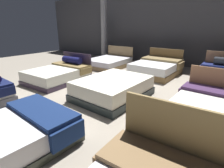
{
  "coord_description": "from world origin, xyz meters",
  "views": [
    {
      "loc": [
        2.67,
        -3.57,
        1.84
      ],
      "look_at": [
        0.03,
        -0.13,
        0.39
      ],
      "focal_mm": 28.13,
      "sensor_mm": 36.0,
      "label": 1
    }
  ],
  "objects_px": {
    "bed_4": "(113,88)",
    "bed_7": "(156,68)",
    "bed_1": "(4,139)",
    "bed_6": "(109,62)",
    "bed_5": "(215,113)",
    "bed_3": "(59,74)",
    "support_pillar": "(104,27)"
  },
  "relations": [
    {
      "from": "bed_4",
      "to": "bed_6",
      "type": "xyz_separation_m",
      "value": [
        -2.39,
        2.85,
        -0.05
      ]
    },
    {
      "from": "bed_4",
      "to": "bed_6",
      "type": "bearing_deg",
      "value": 130.98
    },
    {
      "from": "bed_1",
      "to": "bed_6",
      "type": "xyz_separation_m",
      "value": [
        -2.38,
        5.56,
        -0.02
      ]
    },
    {
      "from": "bed_1",
      "to": "bed_3",
      "type": "bearing_deg",
      "value": 132.94
    },
    {
      "from": "bed_1",
      "to": "bed_5",
      "type": "relative_size",
      "value": 1.04
    },
    {
      "from": "bed_1",
      "to": "support_pillar",
      "type": "height_order",
      "value": "support_pillar"
    },
    {
      "from": "bed_3",
      "to": "support_pillar",
      "type": "bearing_deg",
      "value": 106.91
    },
    {
      "from": "bed_1",
      "to": "bed_4",
      "type": "relative_size",
      "value": 1.06
    },
    {
      "from": "bed_3",
      "to": "bed_4",
      "type": "xyz_separation_m",
      "value": [
        2.39,
        -0.06,
        0.0
      ]
    },
    {
      "from": "bed_3",
      "to": "bed_6",
      "type": "relative_size",
      "value": 1.0
    },
    {
      "from": "bed_1",
      "to": "bed_6",
      "type": "height_order",
      "value": "bed_6"
    },
    {
      "from": "bed_3",
      "to": "bed_5",
      "type": "xyz_separation_m",
      "value": [
        4.78,
        0.06,
        -0.02
      ]
    },
    {
      "from": "bed_1",
      "to": "bed_6",
      "type": "distance_m",
      "value": 6.05
    },
    {
      "from": "bed_1",
      "to": "bed_3",
      "type": "xyz_separation_m",
      "value": [
        -2.38,
        2.77,
        0.03
      ]
    },
    {
      "from": "bed_3",
      "to": "bed_4",
      "type": "height_order",
      "value": "bed_3"
    },
    {
      "from": "bed_1",
      "to": "bed_6",
      "type": "bearing_deg",
      "value": 115.43
    },
    {
      "from": "bed_1",
      "to": "bed_3",
      "type": "relative_size",
      "value": 1.03
    },
    {
      "from": "support_pillar",
      "to": "bed_5",
      "type": "bearing_deg",
      "value": -33.9
    },
    {
      "from": "bed_3",
      "to": "bed_6",
      "type": "xyz_separation_m",
      "value": [
        0.0,
        2.79,
        -0.05
      ]
    },
    {
      "from": "bed_4",
      "to": "bed_7",
      "type": "distance_m",
      "value": 2.9
    },
    {
      "from": "bed_6",
      "to": "bed_3",
      "type": "bearing_deg",
      "value": -91.88
    },
    {
      "from": "bed_3",
      "to": "bed_7",
      "type": "relative_size",
      "value": 1.05
    },
    {
      "from": "bed_4",
      "to": "support_pillar",
      "type": "height_order",
      "value": "support_pillar"
    },
    {
      "from": "bed_4",
      "to": "support_pillar",
      "type": "bearing_deg",
      "value": 133.08
    },
    {
      "from": "bed_5",
      "to": "bed_7",
      "type": "height_order",
      "value": "bed_5"
    },
    {
      "from": "bed_4",
      "to": "support_pillar",
      "type": "relative_size",
      "value": 0.56
    },
    {
      "from": "bed_1",
      "to": "bed_4",
      "type": "distance_m",
      "value": 2.71
    },
    {
      "from": "bed_3",
      "to": "support_pillar",
      "type": "distance_m",
      "value": 4.84
    },
    {
      "from": "bed_1",
      "to": "bed_5",
      "type": "height_order",
      "value": "bed_5"
    },
    {
      "from": "bed_1",
      "to": "bed_7",
      "type": "xyz_separation_m",
      "value": [
        -0.06,
        5.61,
        0.05
      ]
    },
    {
      "from": "bed_1",
      "to": "bed_5",
      "type": "bearing_deg",
      "value": 52.1
    },
    {
      "from": "bed_4",
      "to": "bed_6",
      "type": "height_order",
      "value": "bed_6"
    }
  ]
}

